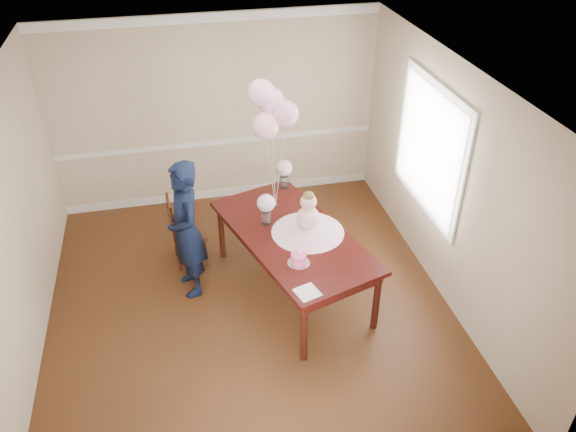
{
  "coord_description": "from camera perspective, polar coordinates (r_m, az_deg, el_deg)",
  "views": [
    {
      "loc": [
        -0.63,
        -4.76,
        4.49
      ],
      "look_at": [
        0.5,
        0.22,
        1.05
      ],
      "focal_mm": 35.0,
      "sensor_mm": 36.0,
      "label": 1
    }
  ],
  "objects": [
    {
      "name": "rose_vase_far",
      "position": [
        7.09,
        -0.41,
        3.51
      ],
      "size": [
        0.14,
        0.14,
        0.17
      ],
      "primitive_type": "cylinder",
      "rotation": [
        0.0,
        0.0,
        0.3
      ],
      "color": "silver",
      "rests_on": "dining_table_top"
    },
    {
      "name": "wall_back",
      "position": [
        7.94,
        -7.26,
        10.38
      ],
      "size": [
        4.5,
        0.02,
        2.7
      ],
      "primitive_type": "cube",
      "color": "tan",
      "rests_on": "floor"
    },
    {
      "name": "table_leg_fl",
      "position": [
        5.75,
        1.64,
        -11.71
      ],
      "size": [
        0.09,
        0.09,
        0.76
      ],
      "primitive_type": "cylinder",
      "rotation": [
        0.0,
        0.0,
        0.3
      ],
      "color": "black",
      "rests_on": "floor"
    },
    {
      "name": "dining_chair_seat",
      "position": [
        7.08,
        -10.06,
        -1.77
      ],
      "size": [
        0.45,
        0.45,
        0.05
      ],
      "primitive_type": "cube",
      "rotation": [
        0.0,
        0.0,
        0.09
      ],
      "color": "#35190E",
      "rests_on": "chair_leg_fl"
    },
    {
      "name": "chair_leg_fr",
      "position": [
        7.09,
        -8.33,
        -3.72
      ],
      "size": [
        0.04,
        0.04,
        0.4
      ],
      "primitive_type": "cylinder",
      "rotation": [
        0.0,
        0.0,
        0.09
      ],
      "color": "#34170E",
      "rests_on": "floor"
    },
    {
      "name": "roses_near",
      "position": [
        6.31,
        -2.26,
        1.33
      ],
      "size": [
        0.21,
        0.21,
        0.21
      ],
      "primitive_type": "sphere",
      "color": "beige",
      "rests_on": "rose_vase_near"
    },
    {
      "name": "window_blinds",
      "position": [
        6.66,
        14.08,
        6.7
      ],
      "size": [
        0.01,
        1.5,
        1.4
      ],
      "primitive_type": "cube",
      "color": "white",
      "rests_on": "wall_right"
    },
    {
      "name": "window_frame",
      "position": [
        6.67,
        14.22,
        6.71
      ],
      "size": [
        0.02,
        1.66,
        1.56
      ],
      "primitive_type": "cube",
      "color": "silver",
      "rests_on": "wall_right"
    },
    {
      "name": "chair_leg_fl",
      "position": [
        7.06,
        -10.99,
        -4.2
      ],
      "size": [
        0.04,
        0.04,
        0.4
      ],
      "primitive_type": "cylinder",
      "rotation": [
        0.0,
        0.0,
        0.09
      ],
      "color": "#3E1411",
      "rests_on": "floor"
    },
    {
      "name": "balloon_ribbon_b",
      "position": [
        6.5,
        -0.79,
        4.88
      ],
      "size": [
        0.12,
        0.02,
        1.01
      ],
      "primitive_type": "cylinder",
      "rotation": [
        0.05,
        0.1,
        0.3
      ],
      "color": "white",
      "rests_on": "balloon_weight"
    },
    {
      "name": "chair_back_post_r",
      "position": [
        7.05,
        -11.98,
        0.5
      ],
      "size": [
        0.04,
        0.04,
        0.52
      ],
      "primitive_type": "cylinder",
      "rotation": [
        0.0,
        0.0,
        0.09
      ],
      "color": "#361D0E",
      "rests_on": "dining_chair_seat"
    },
    {
      "name": "balloon_c",
      "position": [
        6.25,
        -1.74,
        11.59
      ],
      "size": [
        0.3,
        0.3,
        0.3
      ],
      "primitive_type": "sphere",
      "color": "#F9B0D7",
      "rests_on": "balloon_ribbon_c"
    },
    {
      "name": "baseboard_trim",
      "position": [
        8.52,
        -6.64,
        2.39
      ],
      "size": [
        4.5,
        0.02,
        0.12
      ],
      "primitive_type": "cube",
      "color": "silver",
      "rests_on": "floor"
    },
    {
      "name": "dining_table_top",
      "position": [
        6.31,
        0.5,
        -2.01
      ],
      "size": [
        1.68,
        2.39,
        0.05
      ],
      "primitive_type": "cube",
      "rotation": [
        0.0,
        0.0,
        0.3
      ],
      "color": "black",
      "rests_on": "table_leg_fl"
    },
    {
      "name": "table_leg_fr",
      "position": [
        6.15,
        8.97,
        -8.53
      ],
      "size": [
        0.09,
        0.09,
        0.76
      ],
      "primitive_type": "cylinder",
      "rotation": [
        0.0,
        0.0,
        0.3
      ],
      "color": "black",
      "rests_on": "floor"
    },
    {
      "name": "napkin",
      "position": [
        5.52,
        1.97,
        -7.76
      ],
      "size": [
        0.27,
        0.27,
        0.01
      ],
      "primitive_type": "cube",
      "rotation": [
        0.0,
        0.0,
        0.3
      ],
      "color": "white",
      "rests_on": "dining_table_top"
    },
    {
      "name": "woman",
      "position": [
        6.4,
        -10.32,
        -1.43
      ],
      "size": [
        0.53,
        0.69,
        1.69
      ],
      "primitive_type": "imported",
      "rotation": [
        0.0,
        0.0,
        -1.36
      ],
      "color": "black",
      "rests_on": "floor"
    },
    {
      "name": "cake_flower_b",
      "position": [
        5.82,
        1.27,
        -3.6
      ],
      "size": [
        0.03,
        0.03,
        0.03
      ],
      "primitive_type": "sphere",
      "color": "white",
      "rests_on": "birthday_cake"
    },
    {
      "name": "rose_vase_near",
      "position": [
        6.41,
        -2.22,
        -0.13
      ],
      "size": [
        0.14,
        0.14,
        0.17
      ],
      "primitive_type": "cylinder",
      "rotation": [
        0.0,
        0.0,
        0.3
      ],
      "color": "silver",
      "rests_on": "dining_table_top"
    },
    {
      "name": "wall_right",
      "position": [
        6.39,
        16.0,
        3.08
      ],
      "size": [
        0.02,
        5.0,
        2.7
      ],
      "primitive_type": "cube",
      "color": "tan",
      "rests_on": "floor"
    },
    {
      "name": "chair_slat_top",
      "position": [
        6.81,
        -11.96,
        1.06
      ],
      "size": [
        0.06,
        0.37,
        0.05
      ],
      "primitive_type": "cube",
      "rotation": [
        0.0,
        0.0,
        0.09
      ],
      "color": "#3A1B0F",
      "rests_on": "dining_chair_seat"
    },
    {
      "name": "balloon_a",
      "position": [
        6.2,
        -2.28,
        9.17
      ],
      "size": [
        0.3,
        0.3,
        0.3
      ],
      "primitive_type": "sphere",
      "color": "#FFB4C3",
      "rests_on": "balloon_ribbon_a"
    },
    {
      "name": "cake_platter",
      "position": [
        5.87,
        1.1,
        -4.8
      ],
      "size": [
        0.3,
        0.3,
        0.01
      ],
      "primitive_type": "cylinder",
      "rotation": [
        0.0,
        0.0,
        0.3
      ],
      "color": "silver",
      "rests_on": "dining_table_top"
    },
    {
      "name": "balloon_d",
      "position": [
        6.18,
        -2.75,
        12.38
      ],
      "size": [
        0.3,
        0.3,
        0.3
      ],
      "primitive_type": "sphere",
      "color": "#FFB4D9",
      "rests_on": "balloon_ribbon_d"
    },
    {
      "name": "balloon_ribbon_c",
      "position": [
        6.52,
        -1.48,
        5.5
      ],
      "size": [
        0.02,
        0.1,
        1.12
      ],
      "primitive_type": "cylinder",
      "rotation": [
        -0.09,
        0.02,
        0.3
      ],
      "color": "white",
      "rests_on": "balloon_weight"
    },
    {
      "name": "roses_far",
      "position": [
        6.99,
        -0.42,
        4.89
      ],
      "size": [
        0.21,
        0.21,
        0.21
      ],
      "primitive_type": "sphere",
      "color": "beige",
      "rests_on": "rose_vase_far"
    },
    {
      "name": "chair_leg_br",
      "position": [
        7.35,
        -8.83,
        -2.19
      ],
      "size": [
        0.04,
        0.04,
        0.4
      ],
      "primitive_type": "cylinder",
      "rotation": [
        0.0,
        0.0,
        0.09
      ],
      "color": "#3D1510",
      "rests_on": "floor"
    },
    {
      "name": "chair_slat_mid",
      "position": [
        6.89,
        -11.82,
        0.03
      ],
      "size": [
        0.06,
        0.37,
        0.05
      ],
      "primitive_type": "cube",
      "rotation": [
        0.0,
        0.0,
        0.09
      ],
      "color": "#311B0D",
      "rests_on": "dining_chair_seat"
    },
    {
      "name": "table_apron",
      "position": [
        6.36,
        0.5,
        -2.6
      ],
      "size": [
        1.54,
        2.25,
        0.11
      ],
      "primitive_type": "cube",
      "rotation": [
        0.0,
        0.0,
        0.3
      ],
      "color": "black",
      "rests_on": "table_leg_fl"
    },
    {
      "name": "balloon_weight",
      "position": [
        6.76,
        -1.27,
        1.09
      ],
      "size": [
        0.05,
        0.05,
        0.02
      ],
      "primitive_type": "cylinder",
      "rotation": [
        0.0,
        0.0,
        0.3
      ],
      "color": "silver",
      "rests_on": "dining_table_top"
    },
    {
      "name": "cake_flower_a",
      "position": [
        5.79,
        1.11,
        -3.81
      ],
      "size": [
        0.03,
        0.03,
        0.03
      ],
      "primitive_type": "sphere",
      "color": "white",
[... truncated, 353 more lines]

